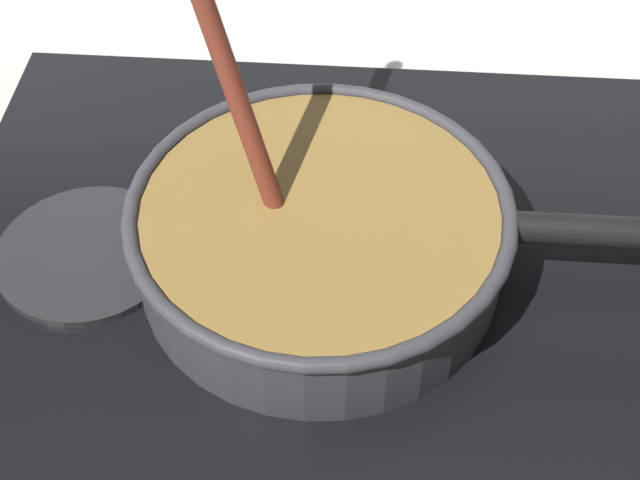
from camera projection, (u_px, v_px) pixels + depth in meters
hob_plate at (320, 274)px, 0.69m from camera, size 0.56×0.48×0.01m
burner_ring at (320, 265)px, 0.69m from camera, size 0.16×0.16×0.01m
spare_burner at (87, 253)px, 0.69m from camera, size 0.13×0.13×0.01m
cooking_pan at (322, 234)px, 0.66m from camera, size 0.42×0.27×0.31m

